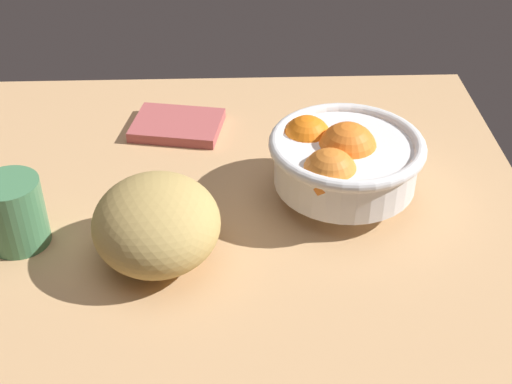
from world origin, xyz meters
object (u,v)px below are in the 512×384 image
at_px(bread_loaf, 157,223).
at_px(mug, 11,212).
at_px(napkin_folded, 177,125).
at_px(fruit_bowl, 342,160).

xyz_separation_m(bread_loaf, mug, (-0.17, 0.03, -0.00)).
bearing_deg(napkin_folded, bread_loaf, -91.12).
bearing_deg(mug, napkin_folded, 54.70).
xyz_separation_m(fruit_bowl, mug, (-0.40, -0.07, -0.02)).
height_order(fruit_bowl, napkin_folded, fruit_bowl).
bearing_deg(fruit_bowl, mug, -169.69).
bearing_deg(mug, bread_loaf, -10.88).
height_order(fruit_bowl, mug, fruit_bowl).
relative_size(napkin_folded, mug, 1.13).
distance_m(fruit_bowl, napkin_folded, 0.29).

